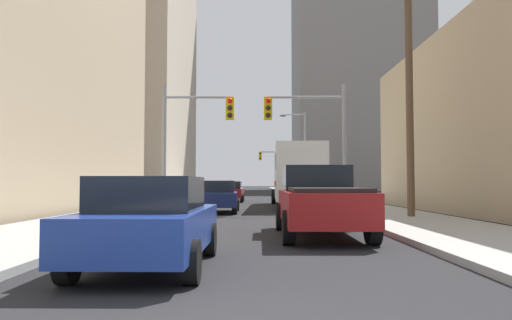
{
  "coord_description": "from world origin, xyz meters",
  "views": [
    {
      "loc": [
        0.08,
        -4.06,
        1.42
      ],
      "look_at": [
        0.0,
        23.85,
        2.73
      ],
      "focal_mm": 33.98,
      "sensor_mm": 36.0,
      "label": 1
    }
  ],
  "objects_px": {
    "sedan_navy": "(219,196)",
    "city_bus": "(298,174)",
    "traffic_signal_near_left": "(196,127)",
    "sedan_blue": "(152,222)",
    "pickup_truck_red": "(321,201)",
    "sedan_maroon": "(232,191)",
    "traffic_signal_near_right": "(311,126)",
    "traffic_signal_far_right": "(277,162)"
  },
  "relations": [
    {
      "from": "traffic_signal_near_left",
      "to": "traffic_signal_near_right",
      "type": "xyz_separation_m",
      "value": [
        5.34,
        0.0,
        0.02
      ]
    },
    {
      "from": "pickup_truck_red",
      "to": "sedan_blue",
      "type": "height_order",
      "value": "pickup_truck_red"
    },
    {
      "from": "city_bus",
      "to": "sedan_navy",
      "type": "distance_m",
      "value": 6.9
    },
    {
      "from": "city_bus",
      "to": "sedan_blue",
      "type": "bearing_deg",
      "value": -101.49
    },
    {
      "from": "sedan_maroon",
      "to": "traffic_signal_near_left",
      "type": "xyz_separation_m",
      "value": [
        -0.99,
        -13.54,
        3.25
      ]
    },
    {
      "from": "sedan_blue",
      "to": "sedan_navy",
      "type": "bearing_deg",
      "value": 90.23
    },
    {
      "from": "pickup_truck_red",
      "to": "traffic_signal_near_right",
      "type": "xyz_separation_m",
      "value": [
        0.77,
        9.39,
        3.11
      ]
    },
    {
      "from": "pickup_truck_red",
      "to": "traffic_signal_near_left",
      "type": "bearing_deg",
      "value": 115.94
    },
    {
      "from": "sedan_navy",
      "to": "traffic_signal_near_left",
      "type": "bearing_deg",
      "value": -144.71
    },
    {
      "from": "traffic_signal_near_right",
      "to": "traffic_signal_far_right",
      "type": "bearing_deg",
      "value": 90.0
    },
    {
      "from": "sedan_navy",
      "to": "traffic_signal_far_right",
      "type": "xyz_separation_m",
      "value": [
        4.29,
        39.32,
        3.27
      ]
    },
    {
      "from": "sedan_maroon",
      "to": "traffic_signal_near_right",
      "type": "relative_size",
      "value": 0.71
    },
    {
      "from": "city_bus",
      "to": "pickup_truck_red",
      "type": "height_order",
      "value": "city_bus"
    },
    {
      "from": "sedan_navy",
      "to": "traffic_signal_near_left",
      "type": "distance_m",
      "value": 3.49
    },
    {
      "from": "pickup_truck_red",
      "to": "traffic_signal_far_right",
      "type": "relative_size",
      "value": 0.9
    },
    {
      "from": "pickup_truck_red",
      "to": "traffic_signal_far_right",
      "type": "xyz_separation_m",
      "value": [
        0.77,
        49.45,
        3.11
      ]
    },
    {
      "from": "pickup_truck_red",
      "to": "sedan_blue",
      "type": "bearing_deg",
      "value": -125.57
    },
    {
      "from": "city_bus",
      "to": "traffic_signal_near_right",
      "type": "distance_m",
      "value": 6.46
    },
    {
      "from": "traffic_signal_far_right",
      "to": "traffic_signal_near_left",
      "type": "bearing_deg",
      "value": -97.59
    },
    {
      "from": "pickup_truck_red",
      "to": "sedan_navy",
      "type": "relative_size",
      "value": 1.27
    },
    {
      "from": "pickup_truck_red",
      "to": "sedan_navy",
      "type": "distance_m",
      "value": 10.73
    },
    {
      "from": "traffic_signal_near_right",
      "to": "traffic_signal_far_right",
      "type": "relative_size",
      "value": 1.0
    },
    {
      "from": "pickup_truck_red",
      "to": "sedan_maroon",
      "type": "xyz_separation_m",
      "value": [
        -3.58,
        22.93,
        -0.16
      ]
    },
    {
      "from": "sedan_navy",
      "to": "sedan_maroon",
      "type": "height_order",
      "value": "same"
    },
    {
      "from": "sedan_maroon",
      "to": "traffic_signal_near_left",
      "type": "bearing_deg",
      "value": -94.18
    },
    {
      "from": "city_bus",
      "to": "pickup_truck_red",
      "type": "distance_m",
      "value": 15.54
    },
    {
      "from": "sedan_blue",
      "to": "traffic_signal_near_left",
      "type": "relative_size",
      "value": 0.7
    },
    {
      "from": "traffic_signal_far_right",
      "to": "sedan_maroon",
      "type": "bearing_deg",
      "value": -99.31
    },
    {
      "from": "sedan_blue",
      "to": "traffic_signal_far_right",
      "type": "bearing_deg",
      "value": 85.54
    },
    {
      "from": "traffic_signal_far_right",
      "to": "sedan_blue",
      "type": "bearing_deg",
      "value": -94.46
    },
    {
      "from": "traffic_signal_near_left",
      "to": "traffic_signal_near_right",
      "type": "height_order",
      "value": "same"
    },
    {
      "from": "city_bus",
      "to": "traffic_signal_near_right",
      "type": "bearing_deg",
      "value": -89.04
    },
    {
      "from": "city_bus",
      "to": "sedan_navy",
      "type": "height_order",
      "value": "city_bus"
    },
    {
      "from": "pickup_truck_red",
      "to": "sedan_navy",
      "type": "bearing_deg",
      "value": 109.18
    },
    {
      "from": "city_bus",
      "to": "sedan_blue",
      "type": "xyz_separation_m",
      "value": [
        -4.13,
        -20.34,
        -1.16
      ]
    },
    {
      "from": "city_bus",
      "to": "traffic_signal_far_right",
      "type": "bearing_deg",
      "value": 89.83
    },
    {
      "from": "traffic_signal_near_right",
      "to": "sedan_maroon",
      "type": "bearing_deg",
      "value": 107.81
    },
    {
      "from": "traffic_signal_near_left",
      "to": "sedan_navy",
      "type": "bearing_deg",
      "value": 35.29
    },
    {
      "from": "sedan_navy",
      "to": "city_bus",
      "type": "bearing_deg",
      "value": 51.98
    },
    {
      "from": "sedan_blue",
      "to": "city_bus",
      "type": "bearing_deg",
      "value": 78.51
    },
    {
      "from": "traffic_signal_near_left",
      "to": "sedan_maroon",
      "type": "bearing_deg",
      "value": 85.82
    },
    {
      "from": "pickup_truck_red",
      "to": "sedan_maroon",
      "type": "height_order",
      "value": "pickup_truck_red"
    }
  ]
}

